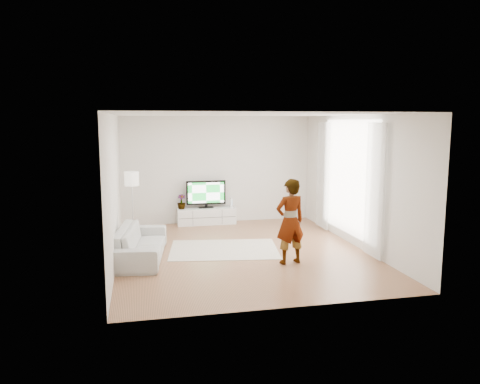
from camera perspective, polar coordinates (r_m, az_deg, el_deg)
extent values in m
plane|color=#B0774F|center=(9.73, 0.22, -7.29)|extent=(6.00, 6.00, 0.00)
plane|color=white|center=(9.36, 0.23, 9.43)|extent=(6.00, 6.00, 0.00)
cube|color=silver|center=(9.24, -15.10, 0.43)|extent=(0.02, 6.00, 2.80)
cube|color=silver|center=(10.27, 13.99, 1.28)|extent=(0.02, 6.00, 2.80)
cube|color=silver|center=(12.37, -2.77, 2.73)|extent=(5.00, 0.02, 2.80)
cube|color=silver|center=(6.58, 5.87, -2.54)|extent=(5.00, 0.02, 2.80)
cube|color=white|center=(10.52, 13.18, 1.75)|extent=(0.01, 2.60, 2.50)
cube|color=white|center=(9.35, 16.11, 0.18)|extent=(0.04, 0.70, 2.60)
cube|color=white|center=(11.68, 10.09, 2.02)|extent=(0.04, 0.70, 2.60)
cube|color=white|center=(12.27, -4.12, -2.94)|extent=(1.52, 0.43, 0.43)
cube|color=black|center=(12.06, -3.97, -3.14)|extent=(1.47, 0.00, 0.01)
cube|color=black|center=(12.01, -5.77, -3.21)|extent=(0.01, 0.00, 0.38)
cube|color=black|center=(12.11, -2.19, -3.07)|extent=(0.01, 0.00, 0.38)
cube|color=black|center=(12.25, -4.15, -1.89)|extent=(0.37, 0.20, 0.02)
cube|color=black|center=(12.24, -4.15, -1.68)|extent=(0.07, 0.05, 0.07)
cube|color=black|center=(12.19, -4.17, -0.07)|extent=(1.03, 0.06, 0.62)
cube|color=green|center=(12.16, -4.15, -0.09)|extent=(0.94, 0.01, 0.53)
cube|color=white|center=(12.31, -1.07, -1.29)|extent=(0.07, 0.18, 0.24)
cube|color=#4CB2FF|center=(12.22, -0.99, -1.26)|extent=(0.01, 0.00, 0.13)
imported|color=#3F7238|center=(12.12, -7.16, -1.19)|extent=(0.23, 0.23, 0.38)
cube|color=beige|center=(9.89, -1.97, -7.00)|extent=(2.44, 1.92, 0.01)
imported|color=#334772|center=(8.80, 6.13, -3.58)|extent=(0.65, 0.50, 1.61)
imported|color=beige|center=(9.38, -12.01, -6.10)|extent=(1.11, 2.24, 0.63)
cylinder|color=silver|center=(11.46, -12.84, -5.00)|extent=(0.26, 0.26, 0.02)
cylinder|color=silver|center=(11.34, -12.94, -2.12)|extent=(0.03, 0.03, 1.16)
cylinder|color=white|center=(11.23, -13.07, 1.59)|extent=(0.33, 0.33, 0.32)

